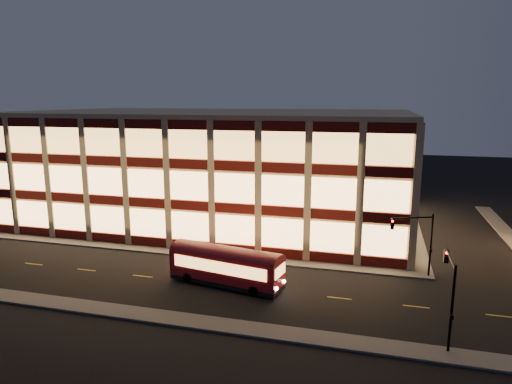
% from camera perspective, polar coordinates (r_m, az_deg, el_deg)
% --- Properties ---
extents(ground, '(200.00, 200.00, 0.00)m').
position_cam_1_polar(ground, '(48.28, -8.41, -8.04)').
color(ground, black).
rests_on(ground, ground).
extents(sidewalk_office_south, '(54.00, 2.00, 0.15)m').
position_cam_1_polar(sidewalk_office_south, '(50.33, -11.11, -7.22)').
color(sidewalk_office_south, '#514F4C').
rests_on(sidewalk_office_south, ground).
extents(sidewalk_office_east, '(2.00, 30.00, 0.15)m').
position_cam_1_polar(sidewalk_office_east, '(60.87, 18.91, -4.34)').
color(sidewalk_office_east, '#514F4C').
rests_on(sidewalk_office_east, ground).
extents(sidewalk_tower_west, '(2.00, 30.00, 0.15)m').
position_cam_1_polar(sidewalk_tower_west, '(62.64, 29.02, -4.75)').
color(sidewalk_tower_west, '#514F4C').
rests_on(sidewalk_tower_west, ground).
extents(sidewalk_near, '(100.00, 2.00, 0.15)m').
position_cam_1_polar(sidewalk_near, '(37.65, -16.57, -14.12)').
color(sidewalk_near, '#514F4C').
rests_on(sidewalk_near, ground).
extents(office_building, '(50.45, 30.45, 14.50)m').
position_cam_1_polar(office_building, '(62.93, -4.89, 3.44)').
color(office_building, tan).
rests_on(office_building, ground).
extents(traffic_signal_far, '(3.79, 1.87, 6.00)m').
position_cam_1_polar(traffic_signal_far, '(43.63, 19.49, -5.05)').
color(traffic_signal_far, black).
rests_on(traffic_signal_far, ground).
extents(traffic_signal_near, '(0.32, 4.45, 6.00)m').
position_cam_1_polar(traffic_signal_near, '(33.16, 23.08, -10.55)').
color(traffic_signal_near, black).
rests_on(traffic_signal_near, ground).
extents(trolley_bus, '(10.51, 4.37, 3.46)m').
position_cam_1_polar(trolley_bus, '(40.46, -3.76, -8.97)').
color(trolley_bus, maroon).
rests_on(trolley_bus, ground).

